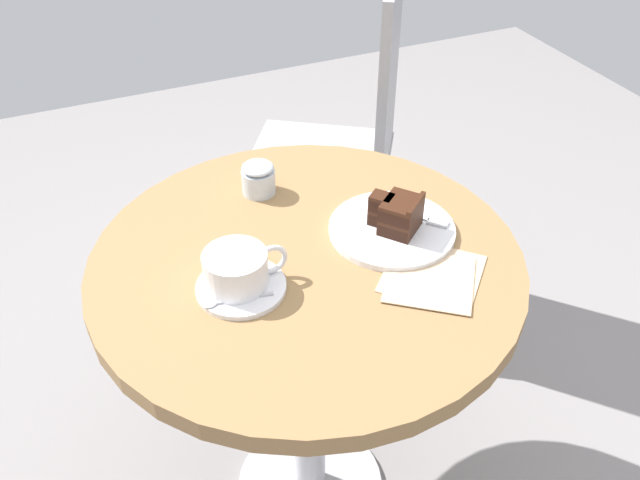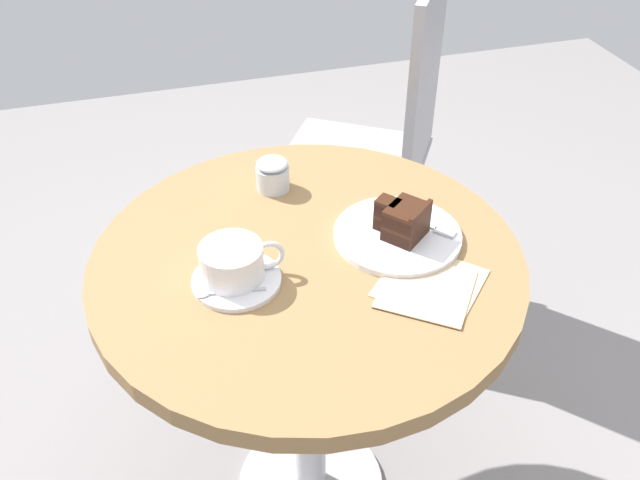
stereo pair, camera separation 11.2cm
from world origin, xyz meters
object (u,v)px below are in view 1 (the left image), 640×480
at_px(cafe_chair, 353,130).
at_px(sugar_pot, 258,178).
at_px(coffee_cup, 237,268).
at_px(saucer, 241,287).
at_px(cake_plate, 391,228).
at_px(teaspoon, 229,301).
at_px(cake_slice, 398,214).
at_px(napkin, 431,276).
at_px(fork, 417,218).

bearing_deg(cafe_chair, sugar_pot, -12.71).
bearing_deg(cafe_chair, coffee_cup, -6.23).
height_order(saucer, cake_plate, cake_plate).
height_order(coffee_cup, cafe_chair, cafe_chair).
distance_m(teaspoon, cake_plate, 0.33).
distance_m(cake_plate, sugar_pot, 0.27).
height_order(coffee_cup, teaspoon, coffee_cup).
bearing_deg(cake_slice, napkin, -91.77).
bearing_deg(cake_slice, cake_plate, 119.04).
xyz_separation_m(coffee_cup, cafe_chair, (0.51, 0.62, -0.18)).
bearing_deg(cake_plate, napkin, -89.28).
bearing_deg(teaspoon, cake_slice, -160.57).
bearing_deg(cake_plate, cafe_chair, 70.04).
relative_size(teaspoon, napkin, 0.50).
relative_size(coffee_cup, fork, 1.16).
xyz_separation_m(saucer, fork, (0.35, 0.04, 0.01)).
bearing_deg(fork, coffee_cup, -127.85).
bearing_deg(sugar_pot, teaspoon, -117.91).
height_order(cake_slice, cafe_chair, cafe_chair).
bearing_deg(teaspoon, coffee_cup, -117.65).
distance_m(cake_plate, napkin, 0.14).
distance_m(cake_slice, cafe_chair, 0.66).
bearing_deg(fork, cafe_chair, 121.58).
relative_size(coffee_cup, cafe_chair, 0.14).
bearing_deg(saucer, fork, 6.50).
height_order(fork, cafe_chair, cafe_chair).
relative_size(saucer, teaspoon, 1.32).
bearing_deg(sugar_pot, saucer, -115.42).
bearing_deg(coffee_cup, sugar_pot, 63.60).
relative_size(saucer, cafe_chair, 0.15).
height_order(coffee_cup, sugar_pot, coffee_cup).
height_order(cake_slice, napkin, cake_slice).
distance_m(cafe_chair, sugar_pot, 0.56).
relative_size(coffee_cup, teaspoon, 1.26).
height_order(cafe_chair, sugar_pot, cafe_chair).
relative_size(cake_slice, napkin, 0.45).
bearing_deg(saucer, cafe_chair, 51.06).
bearing_deg(fork, cake_plate, -133.32).
bearing_deg(saucer, sugar_pot, 64.58).
bearing_deg(teaspoon, napkin, 177.49).
bearing_deg(cafe_chair, fork, 17.88).
bearing_deg(teaspoon, cake_plate, -158.66).
bearing_deg(napkin, sugar_pot, 116.82).
bearing_deg(cafe_chair, napkin, 16.84).
xyz_separation_m(saucer, cake_plate, (0.29, 0.04, 0.00)).
distance_m(saucer, cake_plate, 0.29).
distance_m(napkin, cafe_chair, 0.76).
height_order(teaspoon, cake_plate, teaspoon).
xyz_separation_m(saucer, napkin, (0.29, -0.10, -0.00)).
bearing_deg(coffee_cup, teaspoon, -126.85).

